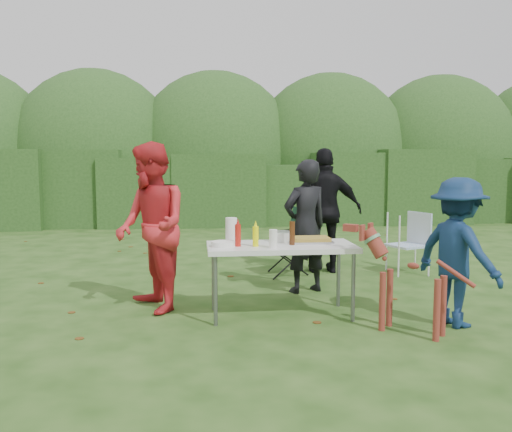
{
  "coord_description": "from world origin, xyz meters",
  "views": [
    {
      "loc": [
        -0.54,
        -5.29,
        1.61
      ],
      "look_at": [
        0.1,
        0.43,
        1.0
      ],
      "focal_mm": 38.0,
      "sensor_mm": 36.0,
      "label": 1
    }
  ],
  "objects": [
    {
      "name": "ground",
      "position": [
        0.0,
        0.0,
        0.0
      ],
      "size": [
        80.0,
        80.0,
        0.0
      ],
      "primitive_type": "plane",
      "color": "#1E4211"
    },
    {
      "name": "hedge_row",
      "position": [
        0.0,
        8.0,
        0.85
      ],
      "size": [
        22.0,
        1.4,
        1.7
      ],
      "primitive_type": "cube",
      "color": "#23471C",
      "rests_on": "ground"
    },
    {
      "name": "shrub_backdrop",
      "position": [
        0.0,
        9.6,
        1.6
      ],
      "size": [
        20.0,
        2.6,
        3.2
      ],
      "primitive_type": "ellipsoid",
      "color": "#3D6628",
      "rests_on": "ground"
    },
    {
      "name": "folding_table",
      "position": [
        0.32,
        0.1,
        0.69
      ],
      "size": [
        1.5,
        0.7,
        0.74
      ],
      "color": "silver",
      "rests_on": "ground"
    },
    {
      "name": "person_cook",
      "position": [
        0.76,
        1.06,
        0.8
      ],
      "size": [
        0.68,
        0.57,
        1.6
      ],
      "primitive_type": "imported",
      "rotation": [
        0.0,
        0.0,
        3.51
      ],
      "color": "black",
      "rests_on": "ground"
    },
    {
      "name": "person_red_jacket",
      "position": [
        -1.01,
        0.43,
        0.9
      ],
      "size": [
        0.97,
        1.07,
        1.79
      ],
      "primitive_type": "imported",
      "rotation": [
        0.0,
        0.0,
        -1.17
      ],
      "color": "red",
      "rests_on": "ground"
    },
    {
      "name": "person_black_puffy",
      "position": [
        1.28,
        2.18,
        0.88
      ],
      "size": [
        1.07,
        0.52,
        1.76
      ],
      "primitive_type": "imported",
      "rotation": [
        0.0,
        0.0,
        3.05
      ],
      "color": "black",
      "rests_on": "ground"
    },
    {
      "name": "child",
      "position": [
        1.95,
        -0.41,
        0.72
      ],
      "size": [
        0.87,
        1.06,
        1.43
      ],
      "primitive_type": "imported",
      "rotation": [
        0.0,
        0.0,
        2.0
      ],
      "color": "#10294E",
      "rests_on": "ground"
    },
    {
      "name": "dog",
      "position": [
        1.43,
        -0.6,
        0.48
      ],
      "size": [
        1.02,
        0.98,
        0.96
      ],
      "primitive_type": null,
      "rotation": [
        0.0,
        0.0,
        2.41
      ],
      "color": "maroon",
      "rests_on": "ground"
    },
    {
      "name": "camping_chair",
      "position": [
        0.73,
        2.09,
        0.47
      ],
      "size": [
        0.77,
        0.77,
        0.94
      ],
      "primitive_type": null,
      "rotation": [
        0.0,
        0.0,
        3.54
      ],
      "color": "#153825",
      "rests_on": "ground"
    },
    {
      "name": "lawn_chair",
      "position": [
        2.42,
        1.97,
        0.43
      ],
      "size": [
        0.66,
        0.66,
        0.86
      ],
      "primitive_type": null,
      "rotation": [
        0.0,
        0.0,
        3.52
      ],
      "color": "#5386C0",
      "rests_on": "ground"
    },
    {
      "name": "food_tray",
      "position": [
        0.64,
        0.21,
        0.75
      ],
      "size": [
        0.45,
        0.3,
        0.02
      ],
      "primitive_type": "cube",
      "color": "#B7B7BA",
      "rests_on": "folding_table"
    },
    {
      "name": "focaccia_bread",
      "position": [
        0.64,
        0.21,
        0.78
      ],
      "size": [
        0.4,
        0.26,
        0.04
      ],
      "primitive_type": "cube",
      "color": "#A38630",
      "rests_on": "food_tray"
    },
    {
      "name": "mustard_bottle",
      "position": [
        0.05,
        0.01,
        0.84
      ],
      "size": [
        0.06,
        0.06,
        0.2
      ],
      "primitive_type": "cylinder",
      "color": "#F1F705",
      "rests_on": "folding_table"
    },
    {
      "name": "ketchup_bottle",
      "position": [
        -0.13,
        0.03,
        0.85
      ],
      "size": [
        0.06,
        0.06,
        0.22
      ],
      "primitive_type": "cylinder",
      "color": "#B51B13",
      "rests_on": "folding_table"
    },
    {
      "name": "beer_bottle",
      "position": [
        0.43,
        0.07,
        0.86
      ],
      "size": [
        0.06,
        0.06,
        0.24
      ],
      "primitive_type": "cylinder",
      "color": "#47230F",
      "rests_on": "folding_table"
    },
    {
      "name": "paper_towel_roll",
      "position": [
        -0.18,
        0.28,
        0.87
      ],
      "size": [
        0.12,
        0.12,
        0.26
      ],
      "primitive_type": "cylinder",
      "color": "white",
      "rests_on": "folding_table"
    },
    {
      "name": "cup_stack",
      "position": [
        0.21,
        -0.1,
        0.83
      ],
      "size": [
        0.08,
        0.08,
        0.18
      ],
      "primitive_type": "cylinder",
      "color": "white",
      "rests_on": "folding_table"
    },
    {
      "name": "pasta_bowl",
      "position": [
        0.36,
        0.32,
        0.79
      ],
      "size": [
        0.26,
        0.26,
        0.1
      ],
      "primitive_type": "cylinder",
      "color": "silver",
      "rests_on": "folding_table"
    },
    {
      "name": "plate_stack",
      "position": [
        -0.27,
        0.04,
        0.77
      ],
      "size": [
        0.24,
        0.24,
        0.05
      ],
      "primitive_type": "cylinder",
      "color": "white",
      "rests_on": "folding_table"
    }
  ]
}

